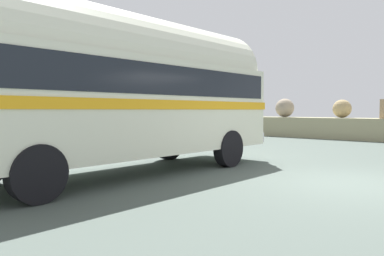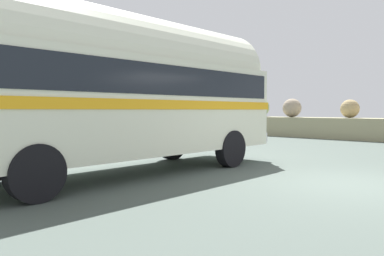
# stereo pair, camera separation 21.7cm
# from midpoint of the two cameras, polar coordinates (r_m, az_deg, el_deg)

# --- Properties ---
(ground) EXTENTS (32.00, 26.00, 0.02)m
(ground) POSITION_cam_midpoint_polar(r_m,az_deg,el_deg) (8.34, 22.04, -7.85)
(ground) COLOR #45504A
(vintage_coach) EXTENTS (2.63, 8.64, 3.70)m
(vintage_coach) POSITION_cam_midpoint_polar(r_m,az_deg,el_deg) (8.81, -11.10, 6.19)
(vintage_coach) COLOR black
(vintage_coach) RESTS_ON ground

